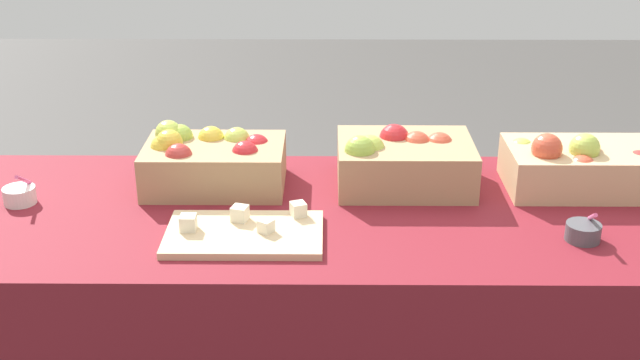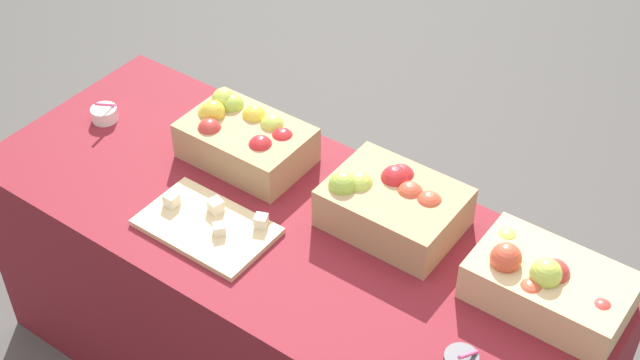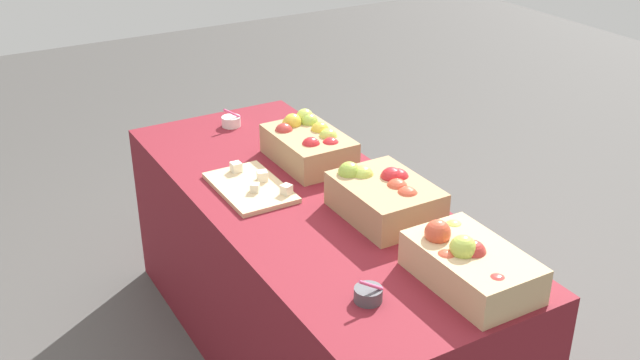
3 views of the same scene
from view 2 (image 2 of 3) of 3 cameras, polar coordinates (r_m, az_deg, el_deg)
table at (r=2.79m, az=-1.99°, el=-8.13°), size 1.90×0.76×0.74m
apple_crate_left at (r=2.33m, az=14.39°, el=-6.49°), size 0.40×0.25×0.17m
apple_crate_middle at (r=2.48m, az=4.70°, el=-1.52°), size 0.37×0.28×0.17m
apple_crate_right at (r=2.70m, az=-4.86°, el=2.73°), size 0.38×0.25×0.17m
cutting_board_front at (r=2.51m, az=-7.23°, el=-2.89°), size 0.38×0.23×0.06m
sample_bowl_mid at (r=2.96m, az=-13.67°, el=4.15°), size 0.08×0.08×0.09m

